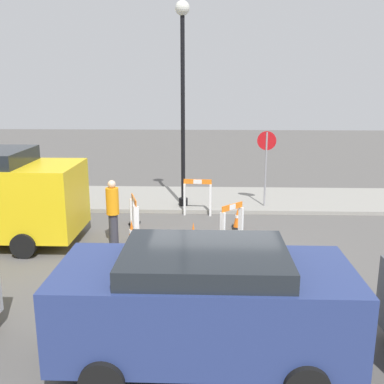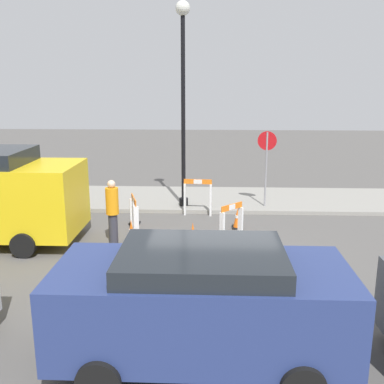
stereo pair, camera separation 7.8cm
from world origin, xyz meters
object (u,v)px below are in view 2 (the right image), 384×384
object	(u,v)px
person_worker	(112,210)
person_pedestrian	(34,169)
streetlamp_post	(183,81)
stop_sign	(267,157)
parked_car_1	(202,300)

from	to	relation	value
person_worker	person_pedestrian	distance (m)	6.24
streetlamp_post	stop_sign	bearing A→B (deg)	0.91
stop_sign	person_worker	bearing A→B (deg)	52.78
person_pedestrian	parked_car_1	bearing A→B (deg)	108.02
streetlamp_post	person_worker	xyz separation A→B (m)	(-1.59, -3.36, -3.17)
person_pedestrian	parked_car_1	size ratio (longest dim) A/B	0.38
stop_sign	person_worker	world-z (taller)	stop_sign
person_worker	parked_car_1	bearing A→B (deg)	-94.13
person_worker	person_pedestrian	size ratio (longest dim) A/B	1.04
person_pedestrian	parked_car_1	xyz separation A→B (m)	(6.27, -9.73, 0.02)
streetlamp_post	person_worker	size ratio (longest dim) A/B	3.73
streetlamp_post	stop_sign	distance (m)	3.53
streetlamp_post	parked_car_1	distance (m)	8.83
streetlamp_post	person_pedestrian	size ratio (longest dim) A/B	3.87
streetlamp_post	person_worker	world-z (taller)	streetlamp_post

